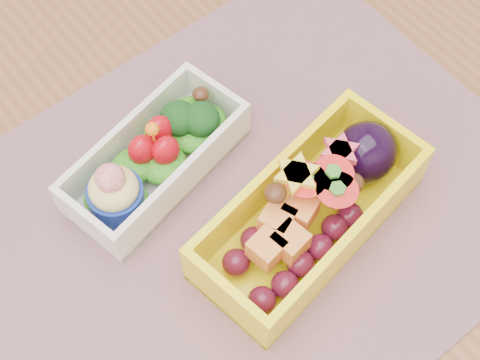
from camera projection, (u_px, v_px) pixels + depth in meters
table at (212, 306)px, 0.63m from camera, size 1.20×0.80×0.75m
placemat at (236, 214)px, 0.56m from camera, size 0.47×0.36×0.00m
bento_white at (155, 159)px, 0.56m from camera, size 0.17×0.10×0.06m
bento_yellow at (314, 208)px, 0.53m from camera, size 0.20×0.11×0.06m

